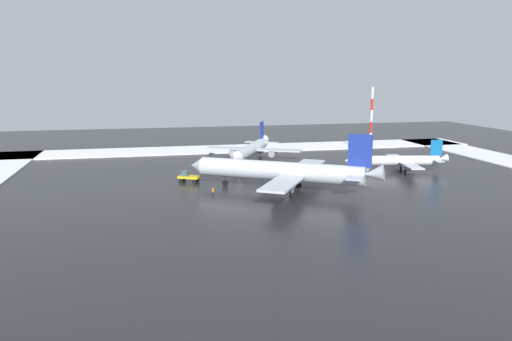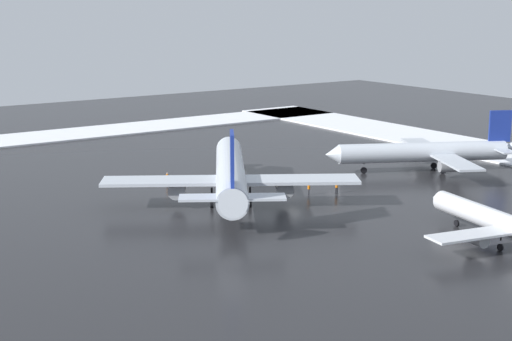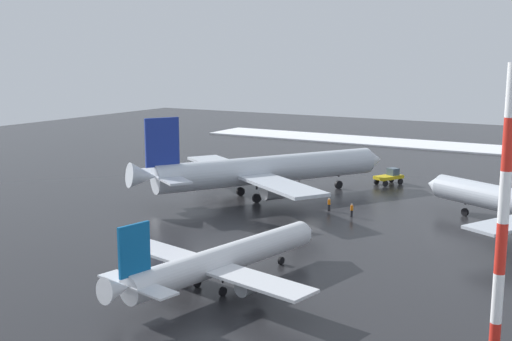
{
  "view_description": "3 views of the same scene",
  "coord_description": "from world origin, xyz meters",
  "views": [
    {
      "loc": [
        29.31,
        104.18,
        23.32
      ],
      "look_at": [
        6.63,
        2.41,
        3.16
      ],
      "focal_mm": 35.0,
      "sensor_mm": 36.0,
      "label": 1
    },
    {
      "loc": [
        -84.13,
        64.15,
        26.55
      ],
      "look_at": [
        1.66,
        5.05,
        4.09
      ],
      "focal_mm": 55.0,
      "sensor_mm": 36.0,
      "label": 2
    },
    {
      "loc": [
        -75.68,
        -35.69,
        20.16
      ],
      "look_at": [
        -1.51,
        7.89,
        4.59
      ],
      "focal_mm": 45.0,
      "sensor_mm": 36.0,
      "label": 3
    }
  ],
  "objects": [
    {
      "name": "pushback_tug",
      "position": [
        20.6,
        -3.61,
        1.28
      ],
      "size": [
        5.1,
        4.06,
        2.5
      ],
      "rotation": [
        0.0,
        0.0,
        5.81
      ],
      "color": "gold",
      "rests_on": "ground_plane"
    },
    {
      "name": "airplane_parked_portside",
      "position": [
        -30.85,
        -5.9,
        2.51
      ],
      "size": [
        25.42,
        21.27,
        7.59
      ],
      "rotation": [
        0.0,
        0.0,
        6.09
      ],
      "color": "silver",
      "rests_on": "ground_plane"
    },
    {
      "name": "ground_crew_by_nose_gear",
      "position": [
        -0.4,
        -2.55,
        0.97
      ],
      "size": [
        0.36,
        0.36,
        1.71
      ],
      "rotation": [
        0.0,
        0.0,
        4.04
      ],
      "color": "black",
      "rests_on": "ground_plane"
    },
    {
      "name": "airplane_foreground_jet",
      "position": [
        2.21,
        8.82,
        4.01
      ],
      "size": [
        36.41,
        31.21,
        12.13
      ],
      "rotation": [
        0.0,
        0.0,
        5.73
      ],
      "color": "silver",
      "rests_on": "ground_plane"
    },
    {
      "name": "ground_plane",
      "position": [
        0.0,
        0.0,
        0.0
      ],
      "size": [
        240.0,
        240.0,
        0.0
      ],
      "primitive_type": "plane",
      "color": "#232326"
    },
    {
      "name": "airplane_distant_tail",
      "position": [
        1.19,
        -27.76,
        3.18
      ],
      "size": [
        25.67,
        30.14,
        9.63
      ],
      "rotation": [
        0.0,
        0.0,
        1.1
      ],
      "color": "silver",
      "rests_on": "ground_plane"
    },
    {
      "name": "ground_crew_beside_wing",
      "position": [
        16.99,
        10.53,
        0.97
      ],
      "size": [
        0.36,
        0.36,
        1.71
      ],
      "rotation": [
        0.0,
        0.0,
        5.69
      ],
      "color": "black",
      "rests_on": "ground_plane"
    },
    {
      "name": "snow_bank_right",
      "position": [
        67.0,
        0.0,
        0.15
      ],
      "size": [
        14.0,
        116.0,
        0.31
      ],
      "primitive_type": "cube",
      "color": "white",
      "rests_on": "ground_plane"
    },
    {
      "name": "ground_crew_near_tug",
      "position": [
        -1.92,
        -6.34,
        0.97
      ],
      "size": [
        0.36,
        0.36,
        1.71
      ],
      "rotation": [
        0.0,
        0.0,
        5.83
      ],
      "color": "black",
      "rests_on": "ground_plane"
    }
  ]
}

